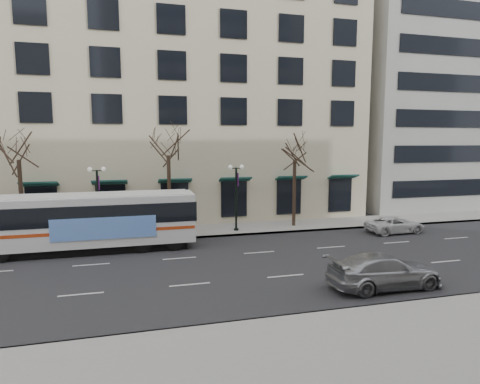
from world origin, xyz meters
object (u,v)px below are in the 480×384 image
object	(u,v)px
silver_car	(384,271)
tree_far_left	(18,145)
city_bus	(89,220)
tree_far_right	(295,148)
tree_far_mid	(168,142)
lamp_post_right	(236,194)
white_pickup	(395,225)
lamp_post_left	(98,199)

from	to	relation	value
silver_car	tree_far_left	bearing A→B (deg)	53.56
city_bus	silver_car	bearing A→B (deg)	-36.34
tree_far_right	silver_car	world-z (taller)	tree_far_right
tree_far_mid	silver_car	size ratio (longest dim) A/B	1.53
tree_far_left	lamp_post_right	distance (m)	15.48
tree_far_right	lamp_post_right	xyz separation A→B (m)	(-4.99, -0.60, -3.48)
tree_far_left	white_pickup	xyz separation A→B (m)	(26.76, -3.81, -6.07)
tree_far_right	tree_far_mid	bearing A→B (deg)	180.00
silver_car	white_pickup	xyz separation A→B (m)	(7.78, 10.00, -0.18)
lamp_post_right	city_bus	distance (m)	10.78
lamp_post_right	silver_car	bearing A→B (deg)	-73.26
tree_far_right	city_bus	world-z (taller)	tree_far_right
city_bus	white_pickup	world-z (taller)	city_bus
lamp_post_left	lamp_post_right	distance (m)	10.00
lamp_post_right	white_pickup	bearing A→B (deg)	-15.29
tree_far_left	lamp_post_right	xyz separation A→B (m)	(15.01, -0.60, -3.75)
tree_far_right	city_bus	bearing A→B (deg)	-167.56
lamp_post_left	city_bus	size ratio (longest dim) A/B	0.39
tree_far_left	lamp_post_left	distance (m)	6.29
lamp_post_right	tree_far_left	bearing A→B (deg)	177.71
lamp_post_left	lamp_post_right	world-z (taller)	same
tree_far_left	lamp_post_right	world-z (taller)	tree_far_left
lamp_post_right	city_bus	size ratio (longest dim) A/B	0.39
white_pickup	tree_far_right	bearing A→B (deg)	58.39
city_bus	lamp_post_left	bearing A→B (deg)	82.05
tree_far_right	lamp_post_left	xyz separation A→B (m)	(-14.99, -0.60, -3.48)
tree_far_right	silver_car	size ratio (longest dim) A/B	1.44
white_pickup	tree_far_mid	bearing A→B (deg)	74.99
tree_far_left	city_bus	bearing A→B (deg)	-36.17
lamp_post_left	tree_far_right	bearing A→B (deg)	2.29
tree_far_right	city_bus	xyz separation A→B (m)	(-15.36, -3.39, -4.42)
lamp_post_left	silver_car	size ratio (longest dim) A/B	0.93
tree_far_mid	white_pickup	bearing A→B (deg)	-12.82
lamp_post_right	tree_far_mid	bearing A→B (deg)	173.17
tree_far_right	silver_car	distance (m)	14.94
lamp_post_left	silver_car	distance (m)	19.35
city_bus	white_pickup	bearing A→B (deg)	-1.44
tree_far_left	tree_far_right	world-z (taller)	tree_far_left
tree_far_left	tree_far_right	xyz separation A→B (m)	(20.00, 0.00, -0.28)
tree_far_left	tree_far_right	bearing A→B (deg)	0.00
tree_far_mid	tree_far_left	bearing A→B (deg)	-180.00
tree_far_mid	lamp_post_right	size ratio (longest dim) A/B	1.64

